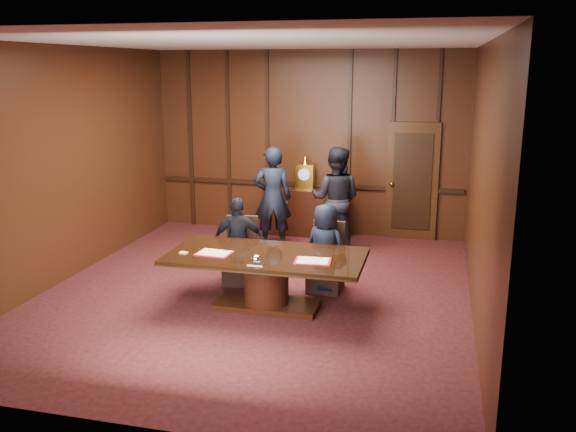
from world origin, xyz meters
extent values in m
plane|color=black|center=(0.00, 0.00, 0.00)|extent=(7.00, 7.00, 0.00)
plane|color=silver|center=(0.00, 0.00, 3.50)|extent=(7.00, 7.00, 0.00)
cube|color=black|center=(0.00, 3.50, 1.75)|extent=(6.00, 0.04, 3.50)
cube|color=black|center=(0.00, -3.50, 1.75)|extent=(6.00, 0.04, 3.50)
cube|color=black|center=(-3.00, 0.00, 1.75)|extent=(0.04, 7.00, 3.50)
cube|color=black|center=(3.00, 0.00, 1.75)|extent=(0.04, 7.00, 3.50)
cube|color=black|center=(0.00, 3.47, 0.95)|extent=(5.90, 0.05, 0.08)
cube|color=black|center=(2.00, 3.46, 1.10)|extent=(0.95, 0.06, 2.20)
sphere|color=gold|center=(1.63, 3.39, 1.05)|extent=(0.08, 0.08, 0.08)
cube|color=black|center=(0.00, 3.26, 0.45)|extent=(1.60, 0.45, 0.90)
cube|color=black|center=(-0.70, 3.26, 0.03)|extent=(0.12, 0.40, 0.06)
cube|color=black|center=(0.70, 3.26, 0.03)|extent=(0.12, 0.40, 0.06)
cube|color=gold|center=(0.00, 3.26, 1.14)|extent=(0.34, 0.18, 0.48)
cylinder|color=white|center=(0.00, 3.16, 1.20)|extent=(0.22, 0.03, 0.22)
cone|color=gold|center=(0.00, 3.26, 1.46)|extent=(0.14, 0.14, 0.16)
cube|color=black|center=(-0.55, 3.28, 1.01)|extent=(0.18, 0.04, 0.22)
cube|color=#CD4B18|center=(0.50, 3.28, 0.96)|extent=(0.22, 0.12, 0.12)
cube|color=black|center=(0.30, -0.50, 0.04)|extent=(1.40, 0.60, 0.08)
cylinder|color=black|center=(0.30, -0.50, 0.39)|extent=(0.60, 0.60, 0.62)
cube|color=black|center=(0.30, -0.50, 0.71)|extent=(2.62, 1.32, 0.02)
cube|color=black|center=(0.30, -0.50, 0.73)|extent=(2.60, 1.30, 0.06)
cube|color=#A80F1B|center=(-0.37, -0.66, 0.77)|extent=(0.48, 0.36, 0.01)
cube|color=white|center=(-0.37, -0.66, 0.78)|extent=(0.42, 0.31, 0.01)
cube|color=#A80F1B|center=(0.97, -0.67, 0.77)|extent=(0.49, 0.37, 0.01)
cube|color=white|center=(0.97, -0.67, 0.78)|extent=(0.42, 0.31, 0.01)
cube|color=white|center=(0.30, -0.95, 0.77)|extent=(0.20, 0.14, 0.01)
ellipsoid|color=white|center=(0.30, -0.95, 0.82)|extent=(0.13, 0.13, 0.10)
cube|color=#EFEC75|center=(-0.78, -0.73, 0.77)|extent=(0.11, 0.08, 0.01)
cube|color=black|center=(-0.35, 0.35, 0.23)|extent=(0.54, 0.54, 0.46)
cube|color=black|center=(-0.38, 0.56, 0.72)|extent=(0.48, 0.12, 0.55)
cylinder|color=black|center=(-0.55, 0.15, 0.12)|extent=(0.04, 0.04, 0.23)
cylinder|color=black|center=(-0.15, 0.55, 0.12)|extent=(0.04, 0.04, 0.23)
cube|color=black|center=(0.95, 0.35, 0.23)|extent=(0.50, 0.50, 0.46)
cube|color=black|center=(0.96, 0.56, 0.72)|extent=(0.48, 0.08, 0.55)
cylinder|color=black|center=(0.75, 0.15, 0.12)|extent=(0.04, 0.04, 0.23)
cylinder|color=black|center=(1.15, 0.55, 0.12)|extent=(0.04, 0.04, 0.23)
imported|color=black|center=(-0.35, 0.30, 0.66)|extent=(0.83, 0.50, 1.33)
imported|color=black|center=(0.95, 0.30, 0.65)|extent=(0.74, 0.61, 1.31)
imported|color=black|center=(-0.37, 2.25, 0.92)|extent=(0.77, 0.62, 1.84)
imported|color=black|center=(0.75, 2.37, 0.92)|extent=(0.95, 0.77, 1.85)
camera|label=1|loc=(2.45, -7.94, 3.17)|focal=38.00mm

